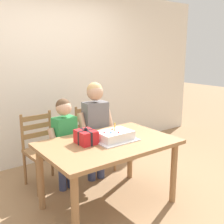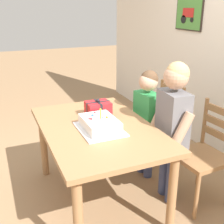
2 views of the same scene
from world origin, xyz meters
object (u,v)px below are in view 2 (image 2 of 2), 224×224
object	(u,v)px
birthday_cake	(100,124)
gift_box_red_large	(98,109)
dining_table	(97,137)
chair_right	(205,155)
chair_left	(159,124)
child_older	(172,120)
child_younger	(147,114)

from	to	relation	value
birthday_cake	gift_box_red_large	distance (m)	0.31
birthday_cake	gift_box_red_large	bearing A→B (deg)	161.68
dining_table	chair_right	size ratio (longest dim) A/B	1.52
dining_table	chair_right	bearing A→B (deg)	66.77
dining_table	gift_box_red_large	world-z (taller)	gift_box_red_large
birthday_cake	chair_left	size ratio (longest dim) A/B	0.48
dining_table	birthday_cake	world-z (taller)	birthday_cake
gift_box_red_large	child_older	world-z (taller)	child_older
chair_left	child_older	xyz separation A→B (m)	(0.61, -0.27, 0.32)
chair_left	child_younger	xyz separation A→B (m)	(0.18, -0.27, 0.22)
dining_table	chair_left	size ratio (longest dim) A/B	1.52
dining_table	birthday_cake	bearing A→B (deg)	-4.68
chair_left	child_older	bearing A→B (deg)	-23.85
dining_table	gift_box_red_large	bearing A→B (deg)	157.35
chair_left	child_older	world-z (taller)	child_older
gift_box_red_large	child_younger	distance (m)	0.53
gift_box_red_large	chair_left	bearing A→B (deg)	101.64
gift_box_red_large	dining_table	bearing A→B (deg)	-22.65
dining_table	child_older	size ratio (longest dim) A/B	1.08
chair_right	child_older	xyz separation A→B (m)	(-0.14, -0.27, 0.32)
chair_left	chair_right	distance (m)	0.76
chair_right	child_younger	distance (m)	0.68
birthday_cake	child_older	world-z (taller)	child_older
dining_table	gift_box_red_large	distance (m)	0.29
birthday_cake	chair_right	xyz separation A→B (m)	(0.30, 0.88, -0.32)
birthday_cake	child_younger	xyz separation A→B (m)	(-0.28, 0.61, -0.10)
child_younger	chair_left	bearing A→B (deg)	123.16
gift_box_red_large	chair_left	world-z (taller)	chair_left
chair_right	child_younger	size ratio (longest dim) A/B	0.81
child_younger	gift_box_red_large	bearing A→B (deg)	-91.69
chair_left	child_younger	size ratio (longest dim) A/B	0.81
birthday_cake	chair_right	size ratio (longest dim) A/B	0.48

